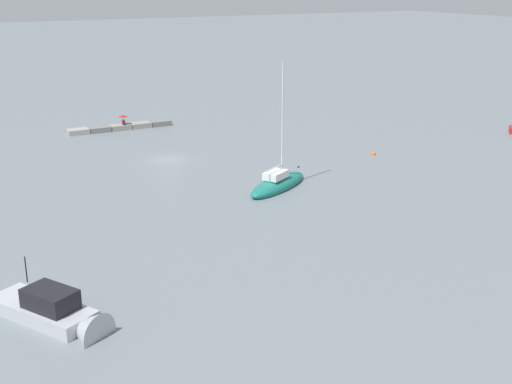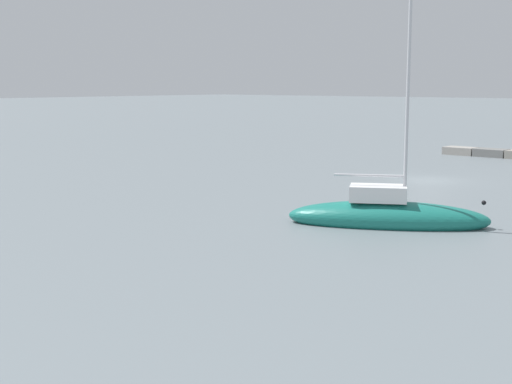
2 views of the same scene
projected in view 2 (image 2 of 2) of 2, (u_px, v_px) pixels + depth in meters
ground_plane at (427, 180)px, 45.07m from camera, size 500.00×500.00×0.00m
sailboat_teal_near at (387, 215)px, 30.78m from camera, size 8.71×6.38×12.09m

